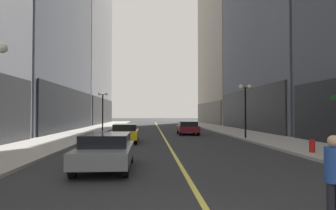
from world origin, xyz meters
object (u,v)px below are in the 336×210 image
car_grey (106,150)px  car_yellow (125,132)px  fire_hydrant_right (312,147)px  pedestrian_in_blue_hoodie (334,174)px  car_maroon (188,127)px  street_lamp_left_far (103,103)px  street_lamp_right_mid (245,99)px

car_grey → car_yellow: same height
fire_hydrant_right → car_yellow: bearing=142.3°
car_yellow → car_grey: bearing=-89.3°
pedestrian_in_blue_hoodie → car_yellow: bearing=106.7°
pedestrian_in_blue_hoodie → fire_hydrant_right: size_ratio=2.13×
car_maroon → pedestrian_in_blue_hoodie: pedestrian_in_blue_hoodie is taller
car_grey → car_maroon: size_ratio=1.04×
street_lamp_left_far → street_lamp_right_mid: size_ratio=1.00×
car_maroon → fire_hydrant_right: (4.39, -15.65, -0.32)m
car_grey → street_lamp_right_mid: bearing=53.7°
car_yellow → fire_hydrant_right: (9.93, -7.67, -0.32)m
pedestrian_in_blue_hoodie → car_grey: bearing=128.4°
street_lamp_left_far → street_lamp_right_mid: bearing=-37.6°
street_lamp_right_mid → fire_hydrant_right: 9.81m
car_grey → street_lamp_right_mid: size_ratio=1.03×
street_lamp_left_far → street_lamp_right_mid: 16.16m
car_yellow → fire_hydrant_right: car_yellow is taller
street_lamp_right_mid → car_yellow: bearing=-169.8°
car_grey → fire_hydrant_right: (9.80, 3.28, -0.32)m
car_maroon → fire_hydrant_right: size_ratio=5.48×
car_maroon → street_lamp_left_far: street_lamp_left_far is taller
car_grey → street_lamp_left_far: (-3.50, 22.52, 2.54)m
pedestrian_in_blue_hoodie → street_lamp_right_mid: street_lamp_right_mid is taller
car_grey → street_lamp_right_mid: (9.30, 12.65, 2.54)m
car_grey → pedestrian_in_blue_hoodie: (5.08, -6.41, 0.27)m
car_yellow → pedestrian_in_blue_hoodie: size_ratio=2.67×
car_maroon → pedestrian_in_blue_hoodie: 25.35m
street_lamp_right_mid → fire_hydrant_right: bearing=-86.9°
street_lamp_left_far → street_lamp_right_mid: same height
street_lamp_left_far → fire_hydrant_right: (13.30, -19.24, -2.86)m
street_lamp_left_far → fire_hydrant_right: size_ratio=5.54×
car_grey → car_yellow: 10.96m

